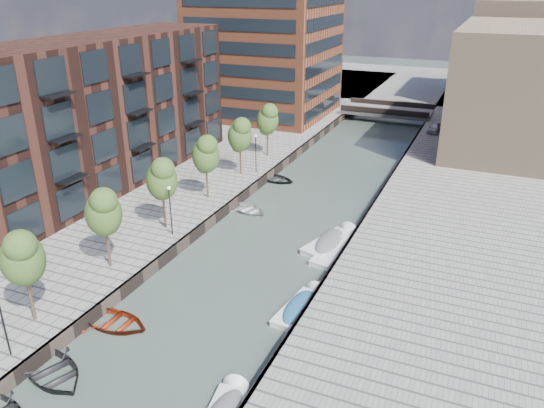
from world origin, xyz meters
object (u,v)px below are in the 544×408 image
Objects in this scene: tree_1 at (22,256)px; tree_3 at (162,178)px; tree_2 at (103,211)px; motorboat_4 at (333,241)px; tree_4 at (206,153)px; sloop_4 at (275,181)px; motorboat_3 at (302,306)px; tree_6 at (267,118)px; bridge at (388,111)px; motorboat_2 at (335,252)px; sloop_1 at (53,376)px; sloop_2 at (115,325)px; sloop_3 at (248,211)px; car at (434,127)px; tree_5 at (240,134)px.

tree_3 is (0.00, 14.00, 0.00)m from tree_1.
motorboat_4 is at bearing 40.92° from tree_2.
sloop_4 is (3.10, 8.94, -5.31)m from tree_4.
tree_2 reaches higher than motorboat_3.
tree_3 is at bearing -90.00° from tree_6.
bridge is 27.63m from tree_6.
tree_6 is at bearing 127.16° from motorboat_2.
tree_2 is at bearing 41.98° from sloop_1.
sloop_1 is at bearing -35.21° from tree_1.
motorboat_4 reaches higher than sloop_2.
tree_4 reaches higher than motorboat_2.
motorboat_2 is (9.89, 14.44, 0.09)m from sloop_2.
bridge reaches higher than motorboat_3.
tree_4 reaches higher than sloop_3.
tree_6 reaches higher than motorboat_4.
tree_6 is (-8.50, -26.00, 3.92)m from bridge.
sloop_4 is 16.85m from motorboat_2.
motorboat_2 is at bearing -83.23° from bridge.
tree_1 is 1.62× the size of car.
tree_1 reaches higher than sloop_1.
tree_2 is 18.02m from motorboat_4.
tree_1 is 7.00m from tree_2.
tree_3 reaches higher than sloop_3.
bridge is at bearing 12.32° from sloop_3.
tree_6 is at bearing 41.03° from sloop_4.
sloop_4 is at bearing 24.38° from sloop_3.
tree_3 is 1.17× the size of sloop_1.
tree_3 is 17.09m from sloop_4.
car is (12.53, 31.34, 1.63)m from sloop_3.
bridge is 44.45m from motorboat_2.
tree_4 is at bearing 168.43° from motorboat_4.
tree_1 reaches higher than motorboat_4.
tree_1 reaches higher than motorboat_3.
bridge is 54.81m from tree_2.
tree_5 reaches higher than sloop_2.
tree_1 is 6.99m from sloop_2.
tree_1 is 1.20× the size of motorboat_2.
tree_3 is at bearing -100.25° from bridge.
tree_4 is 1.62× the size of car.
sloop_2 is (3.84, 2.44, -5.31)m from tree_1.
tree_2 is 1.00× the size of tree_4.
sloop_4 is 0.89× the size of motorboat_2.
sloop_1 is 15.29m from motorboat_3.
tree_1 is at bearing -176.40° from sloop_4.
motorboat_3 is 0.86× the size of motorboat_4.
sloop_3 is 0.92× the size of sloop_4.
tree_3 is at bearing -161.68° from motorboat_4.
tree_3 is 14.67m from motorboat_4.
motorboat_2 is at bearing 11.83° from tree_3.
tree_6 is 1.35× the size of sloop_4.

